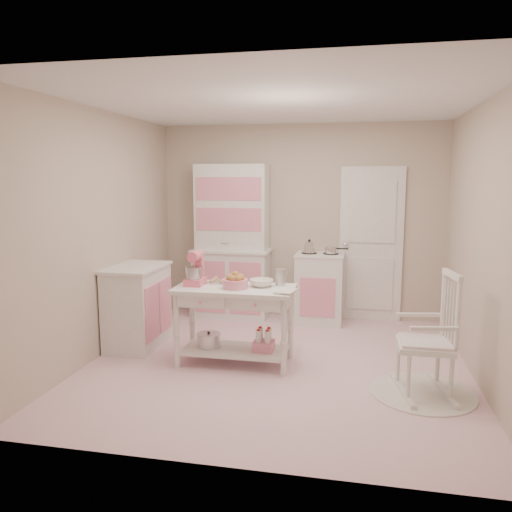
# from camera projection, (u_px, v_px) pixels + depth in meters

# --- Properties ---
(room_shell) EXTENTS (3.84, 3.84, 2.62)m
(room_shell) POSITION_uv_depth(u_px,v_px,m) (278.00, 203.00, 4.86)
(room_shell) COLOR pink
(room_shell) RESTS_ON ground
(door) EXTENTS (0.82, 0.05, 2.04)m
(door) POSITION_uv_depth(u_px,v_px,m) (371.00, 244.00, 6.58)
(door) COLOR white
(door) RESTS_ON ground
(hutch) EXTENTS (1.06, 0.50, 2.08)m
(hutch) POSITION_uv_depth(u_px,v_px,m) (231.00, 241.00, 6.74)
(hutch) COLOR white
(hutch) RESTS_ON ground
(stove) EXTENTS (0.62, 0.57, 0.92)m
(stove) POSITION_uv_depth(u_px,v_px,m) (319.00, 288.00, 6.55)
(stove) COLOR white
(stove) RESTS_ON ground
(base_cabinet) EXTENTS (0.54, 0.84, 0.92)m
(base_cabinet) POSITION_uv_depth(u_px,v_px,m) (137.00, 306.00, 5.60)
(base_cabinet) COLOR white
(base_cabinet) RESTS_ON ground
(lace_rug) EXTENTS (0.92, 0.92, 0.01)m
(lace_rug) POSITION_uv_depth(u_px,v_px,m) (422.00, 393.00, 4.41)
(lace_rug) COLOR white
(lace_rug) RESTS_ON ground
(rocking_chair) EXTENTS (0.60, 0.79, 1.10)m
(rocking_chair) POSITION_uv_depth(u_px,v_px,m) (426.00, 334.00, 4.33)
(rocking_chair) COLOR white
(rocking_chair) RESTS_ON ground
(work_table) EXTENTS (1.20, 0.60, 0.80)m
(work_table) POSITION_uv_depth(u_px,v_px,m) (235.00, 325.00, 5.08)
(work_table) COLOR white
(work_table) RESTS_ON ground
(stand_mixer) EXTENTS (0.20, 0.28, 0.34)m
(stand_mixer) POSITION_uv_depth(u_px,v_px,m) (195.00, 269.00, 5.10)
(stand_mixer) COLOR #F96987
(stand_mixer) RESTS_ON work_table
(cookie_tray) EXTENTS (0.34, 0.24, 0.02)m
(cookie_tray) POSITION_uv_depth(u_px,v_px,m) (225.00, 282.00, 5.22)
(cookie_tray) COLOR silver
(cookie_tray) RESTS_ON work_table
(bread_basket) EXTENTS (0.25, 0.25, 0.09)m
(bread_basket) POSITION_uv_depth(u_px,v_px,m) (235.00, 284.00, 4.96)
(bread_basket) COLOR pink
(bread_basket) RESTS_ON work_table
(mixing_bowl) EXTENTS (0.24, 0.24, 0.07)m
(mixing_bowl) POSITION_uv_depth(u_px,v_px,m) (261.00, 283.00, 5.04)
(mixing_bowl) COLOR white
(mixing_bowl) RESTS_ON work_table
(metal_pitcher) EXTENTS (0.10, 0.10, 0.17)m
(metal_pitcher) POSITION_uv_depth(u_px,v_px,m) (280.00, 277.00, 5.08)
(metal_pitcher) COLOR silver
(metal_pitcher) RESTS_ON work_table
(recipe_book) EXTENTS (0.21, 0.26, 0.02)m
(recipe_book) POSITION_uv_depth(u_px,v_px,m) (277.00, 291.00, 4.81)
(recipe_book) COLOR white
(recipe_book) RESTS_ON work_table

